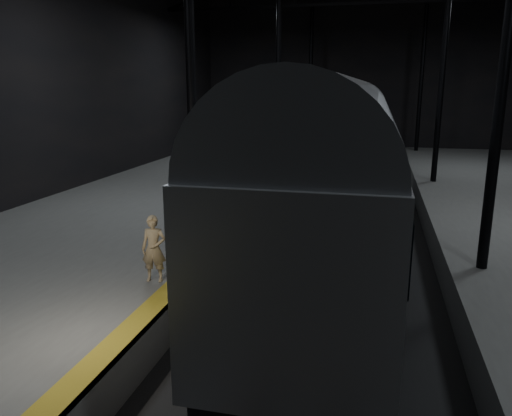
% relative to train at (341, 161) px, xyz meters
% --- Properties ---
extents(ground, '(44.00, 44.00, 0.00)m').
position_rel_train_xyz_m(ground, '(0.00, 0.73, -3.11)').
color(ground, black).
rests_on(ground, ground).
extents(platform_left, '(9.00, 43.80, 1.00)m').
position_rel_train_xyz_m(platform_left, '(-7.50, 0.73, -2.61)').
color(platform_left, '#555552').
rests_on(platform_left, ground).
extents(tactile_strip, '(0.50, 43.80, 0.01)m').
position_rel_train_xyz_m(tactile_strip, '(-3.25, 0.73, -2.10)').
color(tactile_strip, olive).
rests_on(tactile_strip, platform_left).
extents(track, '(2.40, 43.00, 0.24)m').
position_rel_train_xyz_m(track, '(0.00, 0.73, -3.04)').
color(track, '#3F3328').
rests_on(track, ground).
extents(train, '(3.12, 20.84, 5.57)m').
position_rel_train_xyz_m(train, '(0.00, 0.00, 0.00)').
color(train, '#AAACB2').
rests_on(train, ground).
extents(woman, '(0.62, 0.46, 1.57)m').
position_rel_train_xyz_m(woman, '(-3.80, -6.01, -1.32)').
color(woman, tan).
rests_on(woman, platform_left).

